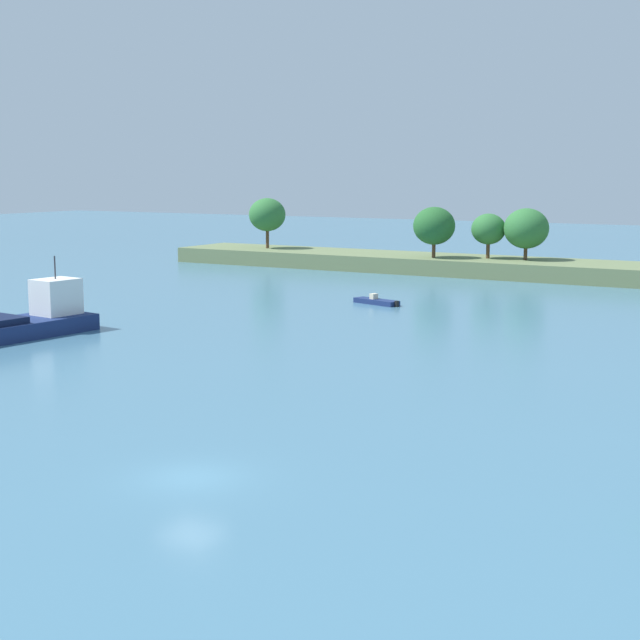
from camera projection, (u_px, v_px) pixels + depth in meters
The scene contains 3 objects.
ground_plane at pixel (191, 478), 38.61m from camera, with size 400.00×400.00×0.00m, color teal.
treeline_island at pixel (537, 260), 111.52m from camera, with size 98.40×10.87×9.54m.
small_motorboat at pixel (377, 301), 89.33m from camera, with size 5.08×2.61×0.96m.
Camera 1 is at (23.09, -29.59, 12.30)m, focal length 53.33 mm.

